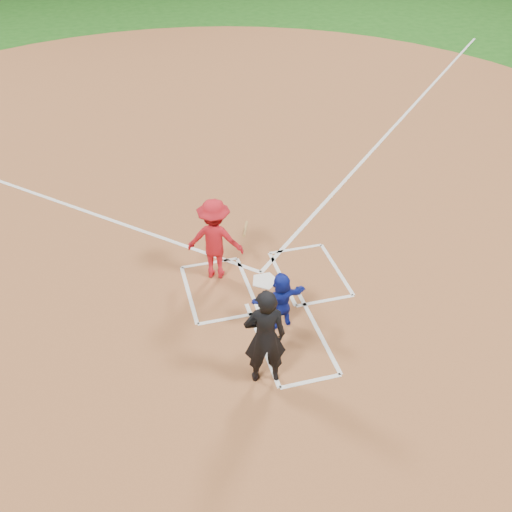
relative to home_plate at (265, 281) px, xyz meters
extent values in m
plane|color=#195014|center=(0.00, 0.00, -0.02)|extent=(120.00, 120.00, 0.00)
cylinder|color=brown|center=(0.00, 6.00, -0.01)|extent=(28.00, 28.00, 0.01)
cylinder|color=white|center=(0.00, 0.00, 0.00)|extent=(0.60, 0.60, 0.02)
imported|color=#1323A0|center=(-0.07, -1.31, 0.58)|extent=(1.12, 0.50, 1.17)
imported|color=black|center=(-0.73, -2.51, 0.94)|extent=(0.75, 0.56, 1.90)
cube|color=white|center=(-0.98, 0.92, -0.01)|extent=(1.22, 0.08, 0.01)
cube|color=white|center=(-0.98, -0.92, -0.01)|extent=(1.22, 0.08, 0.01)
cube|color=white|center=(-0.37, 0.00, -0.01)|extent=(0.08, 1.83, 0.01)
cube|color=white|center=(-1.59, 0.00, -0.01)|extent=(0.08, 1.83, 0.01)
cube|color=white|center=(0.98, 0.92, -0.01)|extent=(1.22, 0.08, 0.01)
cube|color=white|center=(0.98, -0.92, -0.01)|extent=(1.22, 0.08, 0.01)
cube|color=white|center=(0.37, 0.00, -0.01)|extent=(0.08, 1.83, 0.01)
cube|color=white|center=(1.59, 0.00, -0.01)|extent=(0.08, 1.83, 0.01)
cube|color=white|center=(-0.55, -1.70, -0.01)|extent=(0.08, 2.20, 0.01)
cube|color=white|center=(0.55, -1.70, -0.01)|extent=(0.08, 2.20, 0.01)
cube|color=white|center=(0.00, -2.80, -0.01)|extent=(1.10, 0.08, 0.01)
cube|color=white|center=(7.07, 7.37, -0.01)|extent=(14.21, 14.21, 0.01)
imported|color=red|center=(-0.92, 0.49, 0.88)|extent=(1.31, 1.04, 1.78)
cylinder|color=#A8783D|center=(-0.32, 0.34, 1.13)|extent=(0.32, 0.82, 0.28)
camera|label=1|loc=(-2.61, -8.82, 7.40)|focal=40.00mm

